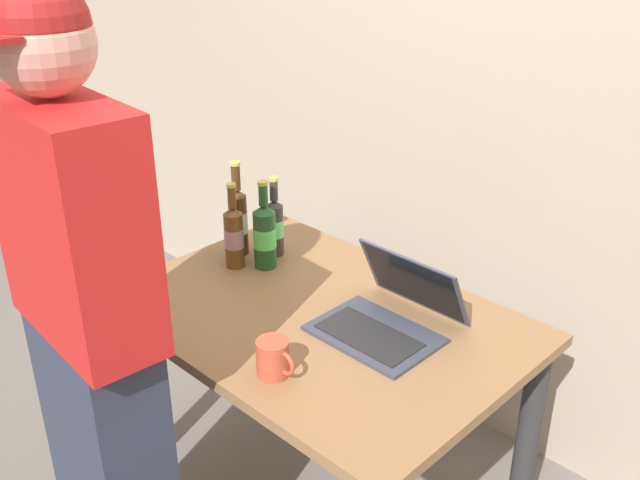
{
  "coord_description": "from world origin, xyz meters",
  "views": [
    {
      "loc": [
        1.31,
        -1.33,
        1.89
      ],
      "look_at": [
        0.01,
        0.0,
        0.99
      ],
      "focal_mm": 40.45,
      "sensor_mm": 36.0,
      "label": 1
    }
  ],
  "objects_px": {
    "beer_bottle_dark": "(275,225)",
    "person_figure": "(92,344)",
    "laptop": "(389,314)",
    "coffee_mug": "(274,358)",
    "beer_bottle_amber": "(265,234)",
    "beer_bottle_green": "(238,219)",
    "beer_bottle_brown": "(234,235)"
  },
  "relations": [
    {
      "from": "laptop",
      "to": "beer_bottle_brown",
      "type": "bearing_deg",
      "value": -174.27
    },
    {
      "from": "person_figure",
      "to": "laptop",
      "type": "bearing_deg",
      "value": 67.78
    },
    {
      "from": "laptop",
      "to": "coffee_mug",
      "type": "xyz_separation_m",
      "value": [
        -0.07,
        -0.39,
        0.01
      ]
    },
    {
      "from": "beer_bottle_brown",
      "to": "beer_bottle_amber",
      "type": "bearing_deg",
      "value": 43.18
    },
    {
      "from": "beer_bottle_dark",
      "to": "person_figure",
      "type": "xyz_separation_m",
      "value": [
        0.28,
        -0.85,
        0.05
      ]
    },
    {
      "from": "laptop",
      "to": "person_figure",
      "type": "height_order",
      "value": "person_figure"
    },
    {
      "from": "beer_bottle_green",
      "to": "beer_bottle_dark",
      "type": "bearing_deg",
      "value": 40.83
    },
    {
      "from": "beer_bottle_amber",
      "to": "beer_bottle_green",
      "type": "height_order",
      "value": "beer_bottle_green"
    },
    {
      "from": "beer_bottle_dark",
      "to": "coffee_mug",
      "type": "xyz_separation_m",
      "value": [
        0.52,
        -0.48,
        -0.06
      ]
    },
    {
      "from": "laptop",
      "to": "person_figure",
      "type": "bearing_deg",
      "value": -112.22
    },
    {
      "from": "laptop",
      "to": "beer_bottle_dark",
      "type": "bearing_deg",
      "value": 170.91
    },
    {
      "from": "beer_bottle_amber",
      "to": "person_figure",
      "type": "relative_size",
      "value": 0.18
    },
    {
      "from": "beer_bottle_green",
      "to": "person_figure",
      "type": "distance_m",
      "value": 0.86
    },
    {
      "from": "beer_bottle_dark",
      "to": "beer_bottle_green",
      "type": "height_order",
      "value": "beer_bottle_green"
    },
    {
      "from": "beer_bottle_amber",
      "to": "coffee_mug",
      "type": "bearing_deg",
      "value": -39.82
    },
    {
      "from": "beer_bottle_amber",
      "to": "person_figure",
      "type": "xyz_separation_m",
      "value": [
        0.24,
        -0.77,
        0.04
      ]
    },
    {
      "from": "beer_bottle_amber",
      "to": "beer_bottle_brown",
      "type": "xyz_separation_m",
      "value": [
        -0.08,
        -0.07,
        -0.0
      ]
    },
    {
      "from": "laptop",
      "to": "beer_bottle_green",
      "type": "xyz_separation_m",
      "value": [
        -0.69,
        0.01,
        0.09
      ]
    },
    {
      "from": "beer_bottle_amber",
      "to": "beer_bottle_green",
      "type": "bearing_deg",
      "value": 178.91
    },
    {
      "from": "laptop",
      "to": "beer_bottle_green",
      "type": "bearing_deg",
      "value": 179.08
    },
    {
      "from": "coffee_mug",
      "to": "laptop",
      "type": "bearing_deg",
      "value": 79.57
    },
    {
      "from": "beer_bottle_dark",
      "to": "beer_bottle_green",
      "type": "relative_size",
      "value": 0.85
    },
    {
      "from": "beer_bottle_amber",
      "to": "beer_bottle_green",
      "type": "xyz_separation_m",
      "value": [
        -0.14,
        0.0,
        0.01
      ]
    },
    {
      "from": "beer_bottle_amber",
      "to": "beer_bottle_dark",
      "type": "xyz_separation_m",
      "value": [
        -0.04,
        0.09,
        -0.01
      ]
    },
    {
      "from": "beer_bottle_amber",
      "to": "beer_bottle_brown",
      "type": "distance_m",
      "value": 0.1
    },
    {
      "from": "beer_bottle_amber",
      "to": "beer_bottle_brown",
      "type": "height_order",
      "value": "beer_bottle_amber"
    },
    {
      "from": "beer_bottle_green",
      "to": "coffee_mug",
      "type": "bearing_deg",
      "value": -32.94
    },
    {
      "from": "beer_bottle_brown",
      "to": "person_figure",
      "type": "bearing_deg",
      "value": -65.99
    },
    {
      "from": "laptop",
      "to": "coffee_mug",
      "type": "height_order",
      "value": "laptop"
    },
    {
      "from": "beer_bottle_amber",
      "to": "coffee_mug",
      "type": "distance_m",
      "value": 0.62
    },
    {
      "from": "beer_bottle_green",
      "to": "beer_bottle_brown",
      "type": "xyz_separation_m",
      "value": [
        0.06,
        -0.07,
        -0.02
      ]
    },
    {
      "from": "beer_bottle_green",
      "to": "person_figure",
      "type": "xyz_separation_m",
      "value": [
        0.38,
        -0.77,
        0.03
      ]
    }
  ]
}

